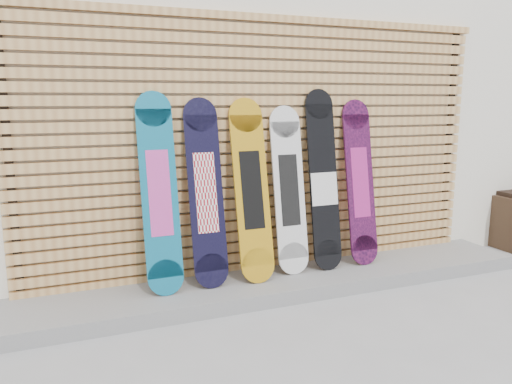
% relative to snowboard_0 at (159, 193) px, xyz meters
% --- Properties ---
extents(ground, '(80.00, 80.00, 0.00)m').
position_rel_snowboard_0_xyz_m(ground, '(1.13, -0.77, -0.89)').
color(ground, gray).
rests_on(ground, ground).
extents(building, '(12.00, 5.00, 3.60)m').
position_rel_snowboard_0_xyz_m(building, '(1.63, 2.73, 0.91)').
color(building, silver).
rests_on(building, ground).
extents(concrete_step, '(4.60, 0.70, 0.12)m').
position_rel_snowboard_0_xyz_m(concrete_step, '(0.98, -0.09, -0.83)').
color(concrete_step, gray).
rests_on(concrete_step, ground).
extents(slat_wall, '(4.26, 0.08, 2.29)m').
position_rel_snowboard_0_xyz_m(slat_wall, '(0.98, 0.20, 0.31)').
color(slat_wall, tan).
rests_on(slat_wall, ground).
extents(snowboard_0, '(0.28, 0.35, 1.55)m').
position_rel_snowboard_0_xyz_m(snowboard_0, '(0.00, 0.00, 0.00)').
color(snowboard_0, '#0D6285').
rests_on(snowboard_0, concrete_step).
extents(snowboard_1, '(0.28, 0.34, 1.50)m').
position_rel_snowboard_0_xyz_m(snowboard_1, '(0.37, 0.01, -0.02)').
color(snowboard_1, black).
rests_on(snowboard_1, concrete_step).
extents(snowboard_2, '(0.29, 0.37, 1.50)m').
position_rel_snowboard_0_xyz_m(snowboard_2, '(0.76, -0.01, -0.03)').
color(snowboard_2, '#B88413').
rests_on(snowboard_2, concrete_step).
extents(snowboard_3, '(0.28, 0.29, 1.43)m').
position_rel_snowboard_0_xyz_m(snowboard_3, '(1.12, 0.03, -0.06)').
color(snowboard_3, silver).
rests_on(snowboard_3, concrete_step).
extents(snowboard_4, '(0.27, 0.30, 1.58)m').
position_rel_snowboard_0_xyz_m(snowboard_4, '(1.45, 0.02, 0.00)').
color(snowboard_4, black).
rests_on(snowboard_4, concrete_step).
extents(snowboard_5, '(0.27, 0.30, 1.48)m').
position_rel_snowboard_0_xyz_m(snowboard_5, '(1.83, 0.02, -0.03)').
color(snowboard_5, black).
rests_on(snowboard_5, concrete_step).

